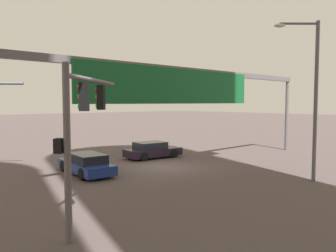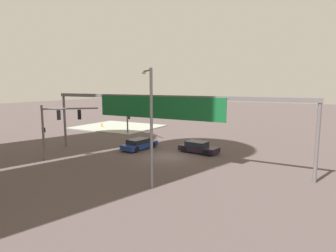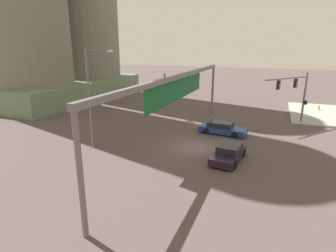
{
  "view_description": "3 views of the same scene",
  "coord_description": "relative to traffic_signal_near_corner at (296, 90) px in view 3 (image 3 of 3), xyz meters",
  "views": [
    {
      "loc": [
        14.62,
        16.48,
        4.19
      ],
      "look_at": [
        -2.83,
        -2.21,
        2.39
      ],
      "focal_mm": 36.6,
      "sensor_mm": 36.0,
      "label": 1
    },
    {
      "loc": [
        -13.64,
        24.94,
        7.18
      ],
      "look_at": [
        1.54,
        -2.28,
        2.74
      ],
      "focal_mm": 30.42,
      "sensor_mm": 36.0,
      "label": 2
    },
    {
      "loc": [
        -21.91,
        -5.66,
        8.43
      ],
      "look_at": [
        0.27,
        2.98,
        1.57
      ],
      "focal_mm": 29.27,
      "sensor_mm": 36.0,
      "label": 3
    }
  ],
  "objects": [
    {
      "name": "sedan_car_approaching",
      "position": [
        -6.11,
        6.68,
        -3.42
      ],
      "size": [
        2.26,
        4.78,
        1.21
      ],
      "rotation": [
        0.0,
        0.0,
        -1.68
      ],
      "color": "navy",
      "rests_on": "ground"
    },
    {
      "name": "streetlamp_curved_arm",
      "position": [
        -13.85,
        16.34,
        0.83
      ],
      "size": [
        1.89,
        1.75,
        8.36
      ],
      "rotation": [
        0.0,
        0.0,
        -0.74
      ],
      "color": "#5F5D62",
      "rests_on": "ground"
    },
    {
      "name": "fire_hydrant_on_curb",
      "position": [
        8.98,
        -3.77,
        -3.51
      ],
      "size": [
        0.33,
        0.22,
        0.71
      ],
      "color": "gold",
      "rests_on": "sidewalk_corner"
    },
    {
      "name": "overhead_sign_gantry",
      "position": [
        -10.66,
        9.72,
        1.33
      ],
      "size": [
        26.88,
        0.43,
        6.29
      ],
      "color": "#625D61",
      "rests_on": "ground"
    },
    {
      "name": "ground_plane",
      "position": [
        -10.78,
        7.85,
        -3.99
      ],
      "size": [
        202.15,
        202.15,
        0.0
      ],
      "primitive_type": "plane",
      "color": "#4D4140"
    },
    {
      "name": "sedan_car_waiting_far",
      "position": [
        -12.64,
        4.96,
        -3.42
      ],
      "size": [
        4.43,
        2.3,
        1.21
      ],
      "rotation": [
        0.0,
        0.0,
        3.02
      ],
      "color": "black",
      "rests_on": "ground"
    },
    {
      "name": "traffic_signal_opposite_side",
      "position": [
        -1.77,
        14.18,
        -0.28
      ],
      "size": [
        4.32,
        3.59,
        5.34
      ],
      "rotation": [
        0.0,
        0.0,
        -2.42
      ],
      "color": "#655B5F",
      "rests_on": "ground"
    },
    {
      "name": "traffic_signal_near_corner",
      "position": [
        0.0,
        0.0,
        0.0
      ],
      "size": [
        5.57,
        4.61,
        5.77
      ],
      "rotation": [
        0.0,
        0.0,
        2.49
      ],
      "color": "slate",
      "rests_on": "ground"
    }
  ]
}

